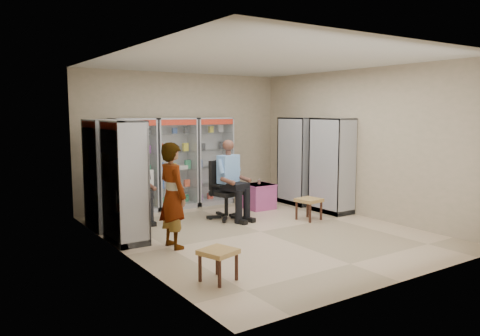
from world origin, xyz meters
TOP-DOWN VIEW (x-y plane):
  - floor at (0.00, 0.00)m, footprint 6.00×6.00m
  - room_shell at (0.00, 0.00)m, footprint 5.02×6.02m
  - cabinet_back_left at (-1.30, 2.73)m, footprint 0.90×0.50m
  - cabinet_back_mid at (-0.35, 2.73)m, footprint 0.90×0.50m
  - cabinet_back_right at (0.60, 2.73)m, footprint 0.90×0.50m
  - cabinet_right_far at (2.23, 1.60)m, footprint 0.90×0.50m
  - cabinet_right_near at (2.23, 0.50)m, footprint 0.90×0.50m
  - cabinet_left_far at (-2.23, 1.80)m, footprint 0.90×0.50m
  - cabinet_left_near at (-2.23, 0.70)m, footprint 0.90×0.50m
  - wooden_chair at (-1.55, 2.00)m, footprint 0.42×0.42m
  - seated_customer at (-1.55, 1.95)m, footprint 0.44×0.60m
  - office_chair at (0.03, 1.20)m, footprint 0.78×0.78m
  - seated_shopkeeper at (0.03, 1.15)m, footprint 0.64×0.78m
  - pink_trunk at (1.15, 1.63)m, footprint 0.57×0.55m
  - tea_glass at (1.16, 1.65)m, footprint 0.07×0.07m
  - woven_stool_a at (1.34, 0.22)m, footprint 0.49×0.49m
  - woven_stool_b at (-1.89, -1.68)m, footprint 0.51×0.51m
  - standing_man at (-1.72, -0.01)m, footprint 0.44×0.63m

SIDE VIEW (x-z plane):
  - floor at x=0.00m, z-range 0.00..0.00m
  - woven_stool_b at x=-1.89m, z-range 0.00..0.41m
  - woven_stool_a at x=1.34m, z-range 0.00..0.43m
  - pink_trunk at x=1.15m, z-range 0.00..0.55m
  - wooden_chair at x=-1.55m, z-range 0.00..0.94m
  - office_chair at x=0.03m, z-range 0.00..1.17m
  - tea_glass at x=1.16m, z-range 0.55..0.66m
  - seated_customer at x=-1.55m, z-range 0.00..1.34m
  - seated_shopkeeper at x=0.03m, z-range 0.00..1.49m
  - standing_man at x=-1.72m, z-range 0.00..1.67m
  - cabinet_back_left at x=-1.30m, z-range 0.00..2.00m
  - cabinet_back_mid at x=-0.35m, z-range 0.00..2.00m
  - cabinet_back_right at x=0.60m, z-range 0.00..2.00m
  - cabinet_right_far at x=2.23m, z-range 0.00..2.00m
  - cabinet_right_near at x=2.23m, z-range 0.00..2.00m
  - cabinet_left_far at x=-2.23m, z-range 0.00..2.00m
  - cabinet_left_near at x=-2.23m, z-range 0.00..2.00m
  - room_shell at x=0.00m, z-range 0.46..3.47m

